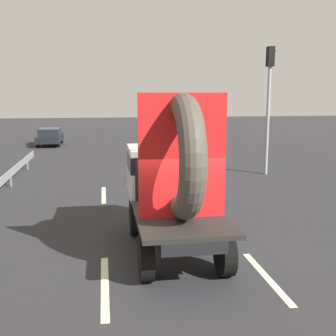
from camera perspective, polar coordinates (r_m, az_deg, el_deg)
The scene contains 9 objects.
ground_plane at distance 10.07m, azimuth 1.91°, elevation -12.37°, with size 120.00×120.00×0.00m, color #28282B.
flatbed_truck at distance 10.26m, azimuth 0.58°, elevation -1.35°, with size 2.02×4.71×3.88m.
distant_sedan at distance 29.14m, azimuth 1.21°, elevation 3.88°, with size 1.64×3.82×1.25m.
traffic_light at distance 20.44m, azimuth 13.70°, elevation 10.02°, with size 0.42×0.36×6.01m.
lane_dash_left_near at distance 8.90m, azimuth -8.67°, elevation -15.64°, with size 2.89×0.16×0.01m, color beige.
lane_dash_left_far at distance 16.29m, azimuth -8.83°, elevation -3.65°, with size 2.64×0.16×0.01m, color beige.
lane_dash_right_near at distance 9.39m, azimuth 13.39°, elevation -14.36°, with size 2.62×0.16×0.01m, color beige.
lane_dash_right_far at distance 16.34m, azimuth 3.27°, elevation -3.50°, with size 2.25×0.16×0.01m, color beige.
oncoming_car at distance 32.77m, azimuth -15.92°, elevation 4.22°, with size 1.68×3.91×1.28m.
Camera 1 is at (-1.76, -9.13, 3.86)m, focal length 44.36 mm.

